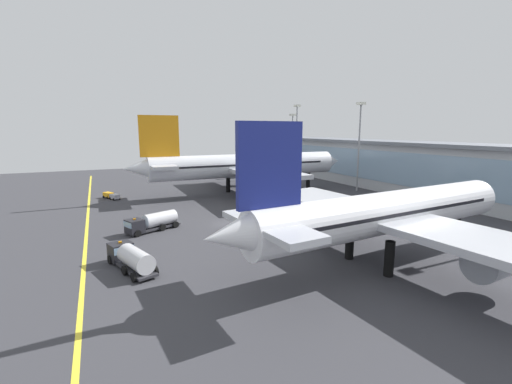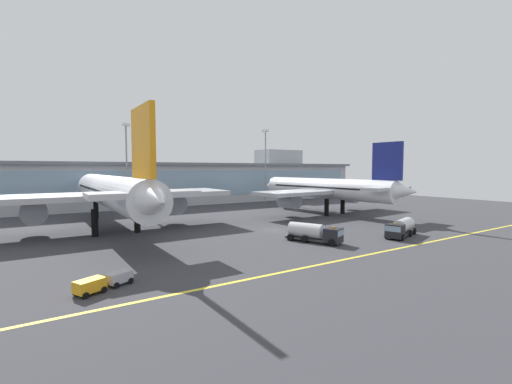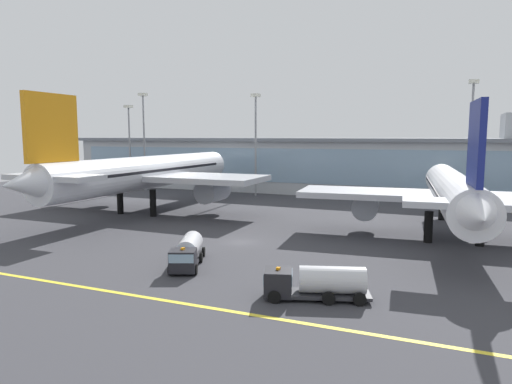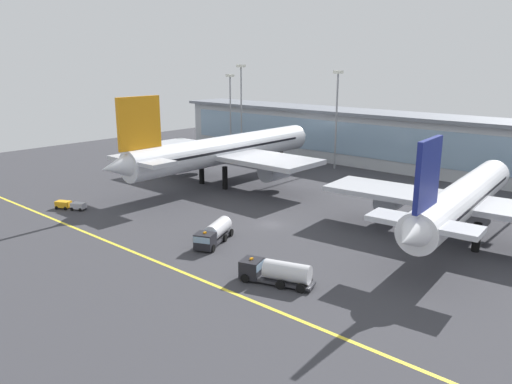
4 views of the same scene
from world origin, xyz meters
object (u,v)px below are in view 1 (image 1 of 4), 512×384
Objects in this scene: apron_light_mast_far_east at (360,134)px; fuel_tanker_truck at (151,222)px; airliner_near_right at (386,214)px; apron_light_mast_east at (292,135)px; apron_light_mast_west at (297,131)px; service_truck_far at (130,257)px; baggage_tug_near at (111,196)px; airliner_near_left at (245,166)px.

fuel_tanker_truck is at bearing -74.49° from apron_light_mast_far_east.
apron_light_mast_east is (-78.81, 33.11, 8.23)m from airliner_near_right.
apron_light_mast_west is at bearing 61.81° from airliner_near_right.
service_truck_far is 92.84m from apron_light_mast_east.
baggage_tug_near is at bearing -76.50° from apron_light_mast_west.
apron_light_mast_west is at bearing -17.57° from apron_light_mast_east.
apron_light_mast_east is (-27.57, 30.22, 7.35)m from airliner_near_left.
apron_light_mast_east reaches higher than airliner_near_right.
airliner_near_left is at bearing -47.63° from apron_light_mast_east.
apron_light_mast_east reaches higher than airliner_near_left.
apron_light_mast_east is (-52.46, 57.62, 13.04)m from fuel_tanker_truck.
airliner_near_left reaches higher than baggage_tug_near.
apron_light_mast_far_east is (-42.01, 31.90, 9.08)m from airliner_near_right.
apron_light_mast_far_east is (36.80, -1.21, 0.85)m from apron_light_mast_east.
apron_light_mast_west is (-21.44, 28.28, 8.85)m from airliner_near_left.
service_truck_far is (-11.17, -29.12, -4.81)m from airliner_near_right.
baggage_tug_near is at bearing -104.00° from fuel_tanker_truck.
service_truck_far is at bearing -128.66° from airliner_near_left.
airliner_near_left reaches higher than service_truck_far.
airliner_near_left is 1.24× the size of airliner_near_right.
baggage_tug_near is (-6.90, -32.30, -6.41)m from airliner_near_left.
apron_light_mast_far_east reaches higher than fuel_tanker_truck.
service_truck_far is (15.18, -4.61, 0.00)m from fuel_tanker_truck.
airliner_near_right is 36.31m from fuel_tanker_truck.
apron_light_mast_east is at bearing -60.38° from service_truck_far.
service_truck_far is at bearing 154.05° from airliner_near_right.
airliner_near_right is 65.39m from baggage_tug_near.
apron_light_mast_east is 0.94× the size of apron_light_mast_far_east.
fuel_tanker_truck is 73.88m from apron_light_mast_west.
baggage_tug_near is 64.15m from apron_light_mast_west.
apron_light_mast_east is at bearing -97.37° from baggage_tug_near.
airliner_near_right reaches higher than baggage_tug_near.
apron_light_mast_far_east is (16.13, 61.31, 14.61)m from baggage_tug_near.
apron_light_mast_east is at bearing -160.45° from fuel_tanker_truck.
airliner_near_right is 53.53m from apron_light_mast_far_east.
airliner_near_left is at bearing -52.83° from apron_light_mast_west.
airliner_near_right is 1.94× the size of apron_light_mast_west.
apron_light_mast_west is at bearing -163.00° from fuel_tanker_truck.
apron_light_mast_east reaches higher than fuel_tanker_truck.
airliner_near_right reaches higher than service_truck_far.
apron_light_mast_far_east reaches higher than apron_light_mast_east.
baggage_tug_near is 65.06m from apron_light_mast_far_east.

